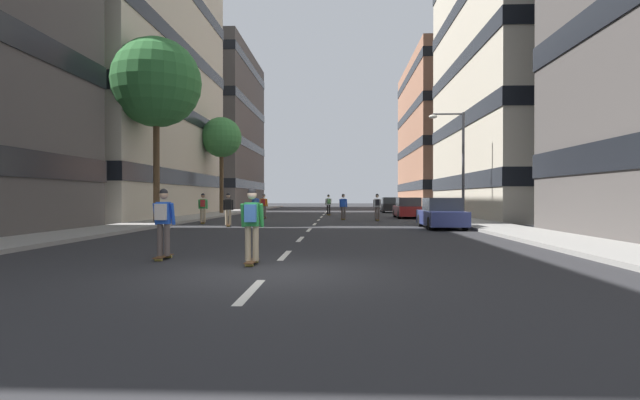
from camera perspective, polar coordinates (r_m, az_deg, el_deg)
ground_plane at (r=37.08m, az=0.11°, el=-2.05°), size 161.83×161.83×0.00m
sidewalk_left at (r=41.79m, az=-12.31°, el=-1.69°), size 2.86×74.17×0.14m
sidewalk_right at (r=41.13m, az=13.12°, el=-1.73°), size 2.86×74.17×0.14m
lane_markings at (r=38.10m, az=0.17°, el=-1.98°), size 0.16×62.20×0.01m
building_left_mid at (r=43.61m, az=-23.31°, el=15.07°), size 12.58×23.34×25.14m
building_left_far at (r=69.01m, az=-13.09°, el=7.92°), size 12.58×21.21×21.10m
building_right_far at (r=68.18m, az=15.49°, el=7.34°), size 12.58×23.74×19.52m
parked_car_near at (r=25.00m, az=13.97°, el=-1.64°), size 1.82×4.40×1.52m
parked_car_mid at (r=49.75m, az=8.19°, el=-0.63°), size 1.82×4.40×1.52m
parked_car_far at (r=36.80m, az=10.23°, el=-0.99°), size 1.82×4.40×1.52m
street_tree_near at (r=30.43m, az=-18.55°, el=12.82°), size 5.13×5.13×10.59m
street_tree_mid at (r=44.74m, az=-11.42°, el=7.11°), size 3.56×3.56×8.52m
streetlamp_right at (r=30.52m, az=15.70°, el=5.18°), size 2.13×0.30×6.50m
skater_0 at (r=38.67m, az=-7.53°, el=-0.45°), size 0.56×0.92×1.78m
skater_1 at (r=33.45m, az=2.73°, el=-0.63°), size 0.56×0.92×1.78m
skater_2 at (r=32.30m, az=6.69°, el=-0.62°), size 0.54×0.91×1.78m
skater_3 at (r=12.84m, az=-17.82°, el=-2.13°), size 0.54×0.90×1.78m
skater_4 at (r=35.63m, az=-6.57°, el=-0.52°), size 0.55×0.92×1.78m
skater_5 at (r=41.47m, az=1.00°, el=-0.39°), size 0.57×0.92×1.78m
skater_6 at (r=11.39m, az=-7.97°, el=-2.44°), size 0.53×0.90×1.78m
skater_7 at (r=26.28m, az=-10.66°, el=-0.91°), size 0.57×0.92×1.78m
skater_8 at (r=29.26m, az=-13.50°, el=-0.73°), size 0.56×0.92×1.78m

